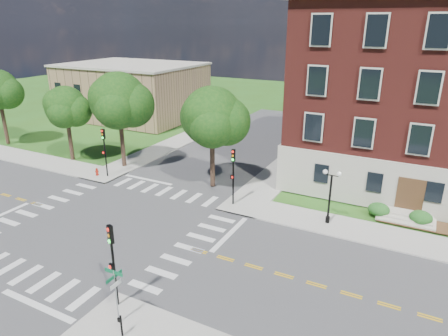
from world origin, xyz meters
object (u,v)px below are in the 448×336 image
at_px(traffic_signal_se, 112,256).
at_px(twin_lamp_west, 330,194).
at_px(fire_hydrant, 97,172).
at_px(traffic_signal_nw, 104,146).
at_px(traffic_signal_ne, 233,170).
at_px(push_button_post, 121,325).
at_px(street_sign_pole, 115,286).

height_order(traffic_signal_se, twin_lamp_west, traffic_signal_se).
bearing_deg(fire_hydrant, traffic_signal_nw, 16.34).
relative_size(traffic_signal_ne, traffic_signal_nw, 1.00).
height_order(traffic_signal_ne, traffic_signal_nw, same).
bearing_deg(fire_hydrant, push_button_post, -43.08).
height_order(traffic_signal_ne, push_button_post, traffic_signal_ne).
bearing_deg(street_sign_pole, twin_lamp_west, 66.54).
height_order(twin_lamp_west, push_button_post, twin_lamp_west).
relative_size(twin_lamp_west, push_button_post, 3.53).
bearing_deg(traffic_signal_ne, street_sign_pole, -86.01).
bearing_deg(push_button_post, fire_hydrant, 136.92).
height_order(traffic_signal_se, street_sign_pole, traffic_signal_se).
bearing_deg(traffic_signal_ne, traffic_signal_se, -89.71).
relative_size(traffic_signal_nw, twin_lamp_west, 1.13).
xyz_separation_m(traffic_signal_ne, traffic_signal_nw, (-13.93, 0.06, 0.00)).
distance_m(traffic_signal_se, traffic_signal_ne, 14.29).
xyz_separation_m(street_sign_pole, fire_hydrant, (-16.05, 15.05, -1.84)).
height_order(traffic_signal_se, traffic_signal_ne, same).
bearing_deg(fire_hydrant, street_sign_pole, -43.17).
relative_size(traffic_signal_nw, push_button_post, 4.00).
relative_size(traffic_signal_ne, street_sign_pole, 1.55).
distance_m(traffic_signal_ne, twin_lamp_west, 7.90).
distance_m(traffic_signal_ne, fire_hydrant, 15.23).
distance_m(traffic_signal_nw, fire_hydrant, 2.93).
relative_size(traffic_signal_nw, street_sign_pole, 1.55).
bearing_deg(twin_lamp_west, traffic_signal_se, -118.02).
height_order(street_sign_pole, fire_hydrant, street_sign_pole).
distance_m(traffic_signal_se, twin_lamp_west, 16.59).
xyz_separation_m(traffic_signal_nw, fire_hydrant, (-1.05, -0.31, -2.72)).
relative_size(traffic_signal_se, traffic_signal_ne, 1.00).
bearing_deg(traffic_signal_se, traffic_signal_ne, 90.29).
distance_m(traffic_signal_nw, street_sign_pole, 21.49).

